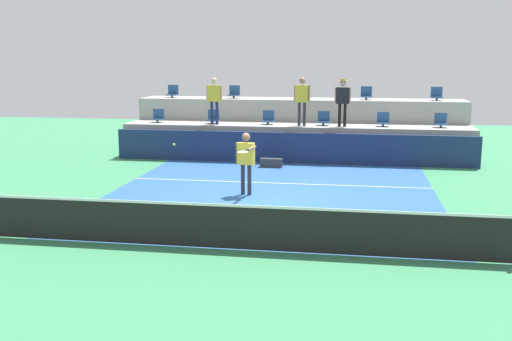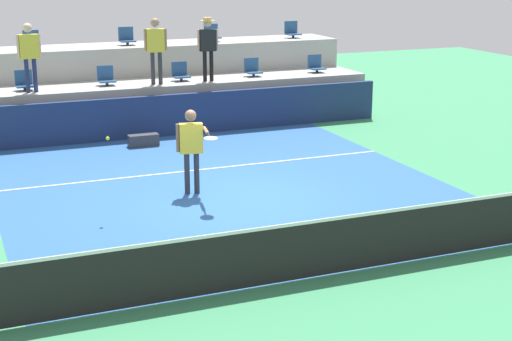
{
  "view_description": "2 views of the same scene",
  "coord_description": "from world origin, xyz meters",
  "px_view_note": "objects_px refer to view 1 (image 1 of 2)",
  "views": [
    {
      "loc": [
        2.2,
        -14.99,
        3.72
      ],
      "look_at": [
        -0.02,
        -1.64,
        1.15
      ],
      "focal_mm": 41.71,
      "sensor_mm": 36.0,
      "label": 1
    },
    {
      "loc": [
        -5.23,
        -13.72,
        4.69
      ],
      "look_at": [
        -0.31,
        -1.7,
        1.08
      ],
      "focal_mm": 54.91,
      "sensor_mm": 36.0,
      "label": 2
    }
  ],
  "objects_px": {
    "stadium_chair_lower_mid_right": "(323,119)",
    "stadium_chair_lower_right": "(383,120)",
    "spectator_with_hat": "(343,97)",
    "stadium_chair_upper_right": "(366,94)",
    "stadium_chair_upper_left": "(234,93)",
    "equipment_bag": "(271,163)",
    "stadium_chair_upper_far_right": "(437,95)",
    "tennis_ball": "(174,144)",
    "stadium_chair_lower_mid_left": "(268,119)",
    "tennis_player": "(246,157)",
    "stadium_chair_upper_center": "(300,94)",
    "stadium_chair_lower_far_left": "(158,117)",
    "stadium_chair_upper_far_left": "(173,92)",
    "spectator_in_white": "(302,96)",
    "spectator_in_grey": "(214,96)",
    "stadium_chair_lower_left": "(213,118)",
    "stadium_chair_lower_far_right": "(441,121)"
  },
  "relations": [
    {
      "from": "stadium_chair_upper_center",
      "to": "stadium_chair_lower_far_left",
      "type": "bearing_deg",
      "value": -161.51
    },
    {
      "from": "stadium_chair_upper_center",
      "to": "tennis_player",
      "type": "xyz_separation_m",
      "value": [
        -0.7,
        -8.3,
        -1.26
      ]
    },
    {
      "from": "stadium_chair_upper_center",
      "to": "stadium_chair_upper_left",
      "type": "bearing_deg",
      "value": 180.0
    },
    {
      "from": "spectator_with_hat",
      "to": "equipment_bag",
      "type": "bearing_deg",
      "value": -143.04
    },
    {
      "from": "stadium_chair_upper_center",
      "to": "spectator_with_hat",
      "type": "relative_size",
      "value": 0.3
    },
    {
      "from": "stadium_chair_lower_mid_left",
      "to": "stadium_chair_lower_right",
      "type": "bearing_deg",
      "value": 0.0
    },
    {
      "from": "stadium_chair_lower_far_left",
      "to": "stadium_chair_lower_right",
      "type": "relative_size",
      "value": 1.0
    },
    {
      "from": "spectator_with_hat",
      "to": "equipment_bag",
      "type": "relative_size",
      "value": 2.31
    },
    {
      "from": "stadium_chair_upper_far_left",
      "to": "spectator_in_grey",
      "type": "xyz_separation_m",
      "value": [
        2.3,
        -2.18,
        -0.0
      ]
    },
    {
      "from": "stadium_chair_upper_center",
      "to": "tennis_player",
      "type": "bearing_deg",
      "value": -94.8
    },
    {
      "from": "stadium_chair_upper_left",
      "to": "spectator_in_white",
      "type": "xyz_separation_m",
      "value": [
        2.98,
        -2.18,
        0.02
      ]
    },
    {
      "from": "stadium_chair_lower_left",
      "to": "equipment_bag",
      "type": "relative_size",
      "value": 0.68
    },
    {
      "from": "stadium_chair_lower_mid_left",
      "to": "tennis_player",
      "type": "distance_m",
      "value": 6.52
    },
    {
      "from": "stadium_chair_upper_right",
      "to": "tennis_player",
      "type": "bearing_deg",
      "value": -111.82
    },
    {
      "from": "stadium_chair_upper_left",
      "to": "equipment_bag",
      "type": "height_order",
      "value": "stadium_chair_upper_left"
    },
    {
      "from": "stadium_chair_lower_mid_right",
      "to": "stadium_chair_lower_right",
      "type": "height_order",
      "value": "same"
    },
    {
      "from": "stadium_chair_upper_far_left",
      "to": "stadium_chair_upper_far_right",
      "type": "xyz_separation_m",
      "value": [
        10.64,
        0.0,
        0.0
      ]
    },
    {
      "from": "stadium_chair_lower_mid_left",
      "to": "stadium_chair_upper_right",
      "type": "bearing_deg",
      "value": 26.2
    },
    {
      "from": "spectator_in_white",
      "to": "stadium_chair_upper_far_left",
      "type": "bearing_deg",
      "value": 158.7
    },
    {
      "from": "stadium_chair_lower_right",
      "to": "stadium_chair_upper_right",
      "type": "xyz_separation_m",
      "value": [
        -0.61,
        1.8,
        0.85
      ]
    },
    {
      "from": "stadium_chair_lower_mid_left",
      "to": "tennis_ball",
      "type": "distance_m",
      "value": 7.35
    },
    {
      "from": "tennis_player",
      "to": "stadium_chair_upper_center",
      "type": "bearing_deg",
      "value": 85.2
    },
    {
      "from": "stadium_chair_upper_far_right",
      "to": "tennis_ball",
      "type": "bearing_deg",
      "value": -130.98
    },
    {
      "from": "spectator_in_grey",
      "to": "spectator_in_white",
      "type": "xyz_separation_m",
      "value": [
        3.3,
        0.0,
        0.02
      ]
    },
    {
      "from": "stadium_chair_lower_mid_left",
      "to": "spectator_with_hat",
      "type": "relative_size",
      "value": 0.3
    },
    {
      "from": "tennis_player",
      "to": "equipment_bag",
      "type": "distance_m",
      "value": 4.45
    },
    {
      "from": "stadium_chair_lower_left",
      "to": "spectator_in_white",
      "type": "distance_m",
      "value": 3.57
    },
    {
      "from": "stadium_chair_lower_mid_right",
      "to": "stadium_chair_upper_right",
      "type": "xyz_separation_m",
      "value": [
        1.57,
        1.8,
        0.85
      ]
    },
    {
      "from": "stadium_chair_upper_right",
      "to": "spectator_with_hat",
      "type": "height_order",
      "value": "spectator_with_hat"
    },
    {
      "from": "stadium_chair_upper_far_right",
      "to": "spectator_in_white",
      "type": "relative_size",
      "value": 0.29
    },
    {
      "from": "stadium_chair_lower_far_left",
      "to": "stadium_chair_upper_left",
      "type": "bearing_deg",
      "value": 33.89
    },
    {
      "from": "stadium_chair_lower_far_left",
      "to": "stadium_chair_upper_right",
      "type": "xyz_separation_m",
      "value": [
        8.01,
        1.8,
        0.85
      ]
    },
    {
      "from": "spectator_in_grey",
      "to": "stadium_chair_lower_mid_right",
      "type": "bearing_deg",
      "value": 5.37
    },
    {
      "from": "stadium_chair_upper_center",
      "to": "stadium_chair_upper_far_right",
      "type": "bearing_deg",
      "value": 0.0
    },
    {
      "from": "stadium_chair_lower_right",
      "to": "stadium_chair_upper_left",
      "type": "xyz_separation_m",
      "value": [
        -5.94,
        1.8,
        0.85
      ]
    },
    {
      "from": "stadium_chair_upper_right",
      "to": "tennis_ball",
      "type": "xyz_separation_m",
      "value": [
        -5.13,
        -9.0,
        -0.85
      ]
    },
    {
      "from": "stadium_chair_lower_far_right",
      "to": "stadium_chair_upper_far_right",
      "type": "relative_size",
      "value": 1.0
    },
    {
      "from": "spectator_with_hat",
      "to": "equipment_bag",
      "type": "xyz_separation_m",
      "value": [
        -2.35,
        -1.77,
        -2.18
      ]
    },
    {
      "from": "stadium_chair_upper_far_left",
      "to": "tennis_player",
      "type": "relative_size",
      "value": 0.3
    },
    {
      "from": "stadium_chair_lower_far_right",
      "to": "stadium_chair_upper_left",
      "type": "xyz_separation_m",
      "value": [
        -7.98,
        1.8,
        0.85
      ]
    },
    {
      "from": "tennis_ball",
      "to": "equipment_bag",
      "type": "height_order",
      "value": "tennis_ball"
    },
    {
      "from": "stadium_chair_lower_mid_left",
      "to": "stadium_chair_upper_far_left",
      "type": "bearing_deg",
      "value": 157.27
    },
    {
      "from": "stadium_chair_lower_far_left",
      "to": "stadium_chair_lower_right",
      "type": "height_order",
      "value": "same"
    },
    {
      "from": "stadium_chair_lower_mid_right",
      "to": "stadium_chair_upper_left",
      "type": "bearing_deg",
      "value": 154.41
    },
    {
      "from": "stadium_chair_lower_far_left",
      "to": "tennis_ball",
      "type": "xyz_separation_m",
      "value": [
        2.88,
        -7.2,
        0.0
      ]
    },
    {
      "from": "stadium_chair_lower_far_right",
      "to": "stadium_chair_lower_mid_left",
      "type": "bearing_deg",
      "value": 180.0
    },
    {
      "from": "stadium_chair_upper_far_left",
      "to": "stadium_chair_upper_far_right",
      "type": "height_order",
      "value": "same"
    },
    {
      "from": "stadium_chair_upper_left",
      "to": "stadium_chair_upper_center",
      "type": "height_order",
      "value": "same"
    },
    {
      "from": "tennis_ball",
      "to": "tennis_player",
      "type": "bearing_deg",
      "value": 21.18
    },
    {
      "from": "spectator_with_hat",
      "to": "stadium_chair_upper_right",
      "type": "bearing_deg",
      "value": 68.11
    }
  ]
}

